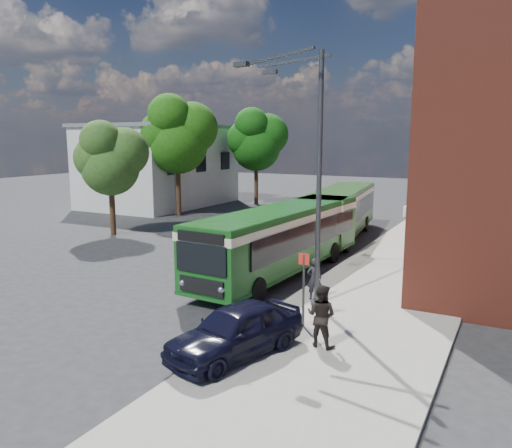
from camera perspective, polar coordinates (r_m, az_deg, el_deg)
The scene contains 15 objects.
ground at distance 22.42m, azimuth -3.72°, elevation -6.00°, with size 120.00×120.00×0.00m, color #262629.
pavement at distance 27.33m, azimuth 18.16°, elevation -3.43°, with size 6.00×48.00×0.15m, color gray.
kerb_line at distance 28.00m, azimuth 12.00°, elevation -2.99°, with size 0.12×48.00×0.01m, color beige.
white_building at distance 46.80m, azimuth -10.91°, elevation 6.62°, with size 9.40×13.40×7.30m.
flagpole at distance 39.39m, azimuth -9.26°, elevation 7.97°, with size 0.95×0.10×9.00m.
street_lamp at distance 17.63m, azimuth 6.12°, elevation 5.50°, with size 2.96×2.38×9.00m.
bus_stop_sign at distance 15.93m, azimuth 5.46°, elevation -6.98°, with size 0.35×0.08×2.52m.
bus_front at distance 22.45m, azimuth 3.01°, elevation -1.17°, with size 3.21×12.20×3.02m.
bus_rear at distance 31.03m, azimuth 9.56°, elevation 1.75°, with size 3.97×11.61×3.02m.
parked_car at distance 14.04m, azimuth -2.33°, elevation -12.02°, with size 1.71×4.25×1.45m, color black.
pedestrian_a at distance 18.74m, azimuth 6.69°, elevation -6.25°, with size 0.57×0.38×1.57m, color #232028.
pedestrian_b at distance 14.65m, azimuth 7.46°, elevation -10.34°, with size 0.89×0.70×1.84m, color black.
tree_left at distance 32.62m, azimuth -16.35°, elevation 7.26°, with size 4.26×4.06×7.20m.
tree_mid at distance 39.93m, azimuth -8.97°, elevation 10.13°, with size 5.61×5.33×9.47m.
tree_right at distance 46.34m, azimuth 0.06°, elevation 9.67°, with size 5.25×4.99×8.86m.
Camera 1 is at (11.45, -18.29, 6.08)m, focal length 35.00 mm.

